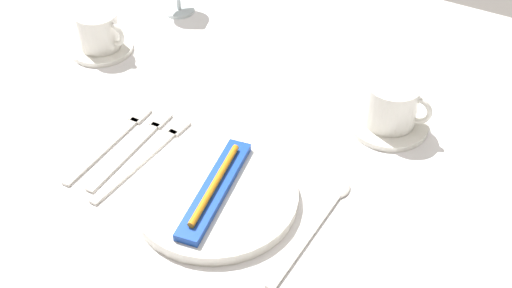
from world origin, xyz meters
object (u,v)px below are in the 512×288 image
(dinner_plate, at_px, (215,196))
(toothbrush_package, at_px, (215,188))
(fork_inner, at_px, (135,146))
(coffee_cup_right, at_px, (392,104))
(fork_outer, at_px, (147,156))
(coffee_cup_left, at_px, (99,31))
(fork_salad, at_px, (113,141))
(spoon_soup, at_px, (320,218))

(dinner_plate, height_order, toothbrush_package, toothbrush_package)
(fork_inner, relative_size, coffee_cup_right, 1.88)
(fork_inner, height_order, coffee_cup_right, coffee_cup_right)
(fork_outer, height_order, coffee_cup_left, coffee_cup_left)
(fork_salad, relative_size, coffee_cup_right, 1.88)
(fork_inner, bearing_deg, toothbrush_package, -10.63)
(fork_outer, height_order, fork_salad, same)
(toothbrush_package, xyz_separation_m, fork_outer, (-0.15, 0.03, -0.02))
(coffee_cup_right, bearing_deg, fork_outer, -139.09)
(coffee_cup_right, bearing_deg, coffee_cup_left, -173.55)
(dinner_plate, height_order, coffee_cup_left, coffee_cup_left)
(toothbrush_package, bearing_deg, coffee_cup_left, 150.98)
(spoon_soup, distance_m, coffee_cup_right, 0.25)
(toothbrush_package, relative_size, spoon_soup, 0.92)
(dinner_plate, bearing_deg, fork_salad, 173.23)
(coffee_cup_left, bearing_deg, fork_salad, -46.39)
(spoon_soup, bearing_deg, fork_salad, -177.25)
(dinner_plate, bearing_deg, coffee_cup_left, 150.98)
(fork_salad, height_order, spoon_soup, spoon_soup)
(fork_outer, relative_size, fork_salad, 1.08)
(fork_inner, xyz_separation_m, spoon_soup, (0.33, 0.01, -0.00))
(spoon_soup, bearing_deg, fork_outer, -176.51)
(dinner_plate, distance_m, fork_inner, 0.18)
(coffee_cup_right, bearing_deg, fork_salad, -144.87)
(coffee_cup_left, bearing_deg, coffee_cup_right, 6.45)
(spoon_soup, bearing_deg, toothbrush_package, -163.88)
(dinner_plate, xyz_separation_m, coffee_cup_left, (-0.41, 0.23, 0.04))
(fork_salad, xyz_separation_m, coffee_cup_left, (-0.19, 0.20, 0.04))
(fork_outer, xyz_separation_m, fork_salad, (-0.07, 0.00, -0.00))
(dinner_plate, relative_size, fork_inner, 1.16)
(dinner_plate, height_order, coffee_cup_right, coffee_cup_right)
(toothbrush_package, distance_m, spoon_soup, 0.16)
(dinner_plate, relative_size, fork_outer, 1.08)
(fork_salad, bearing_deg, dinner_plate, -6.77)
(fork_outer, height_order, fork_inner, same)
(coffee_cup_left, distance_m, coffee_cup_right, 0.57)
(fork_inner, height_order, coffee_cup_left, coffee_cup_left)
(toothbrush_package, bearing_deg, fork_inner, 169.37)
(fork_outer, bearing_deg, coffee_cup_right, 40.91)
(coffee_cup_left, relative_size, coffee_cup_right, 0.90)
(spoon_soup, bearing_deg, coffee_cup_left, 161.85)
(toothbrush_package, height_order, spoon_soup, toothbrush_package)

